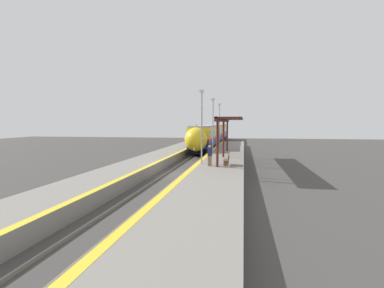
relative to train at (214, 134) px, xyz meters
name	(u,v)px	position (x,y,z in m)	size (l,w,h in m)	color
ground_plane	(175,174)	(0.00, -32.81, -2.26)	(120.00, 120.00, 0.00)	#423F3D
rail_left	(166,173)	(-0.72, -32.81, -2.19)	(0.08, 90.00, 0.15)	slate
rail_right	(183,174)	(0.72, -32.81, -2.19)	(0.08, 90.00, 0.15)	slate
train	(214,134)	(0.00, 0.00, 0.00)	(2.85, 46.81, 3.94)	black
platform_right	(218,170)	(3.67, -32.81, -1.82)	(4.08, 64.00, 0.89)	gray
platform_left	(136,168)	(-3.39, -32.81, -1.82)	(3.51, 64.00, 0.89)	gray
platform_bench	(227,159)	(4.38, -32.71, -0.92)	(0.44, 1.49, 0.89)	brown
person_waiting	(210,155)	(3.02, -33.38, -0.52)	(0.36, 0.22, 1.66)	#7F6647
railway_signal	(197,134)	(-2.48, -5.37, 0.19)	(0.28, 0.28, 3.97)	#59595E
lamppost_near	(202,122)	(2.20, -32.22, 2.12)	(0.36, 0.20, 6.22)	#9E9EA3
lamppost_mid	(213,122)	(2.20, -23.03, 2.12)	(0.36, 0.20, 6.22)	#9E9EA3
lamppost_far	(219,122)	(2.20, -13.83, 2.12)	(0.36, 0.20, 6.22)	#9E9EA3
station_canopy	(229,121)	(4.24, -26.86, 2.27)	(2.02, 16.93, 3.92)	#511E19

